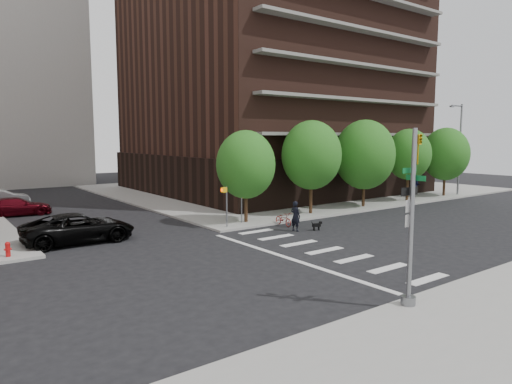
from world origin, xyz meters
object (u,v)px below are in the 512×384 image
at_px(parked_car_maroon, 17,207).
at_px(parked_car_black, 79,228).
at_px(scooter, 283,219).
at_px(traffic_signal, 411,231).
at_px(parked_car_silver, 1,198).
at_px(fire_hydrant, 8,248).
at_px(pedestrian_far, 415,185).
at_px(dog_walker, 295,216).

bearing_deg(parked_car_maroon, parked_car_black, -171.25).
height_order(parked_car_black, scooter, parked_car_black).
relative_size(traffic_signal, parked_car_silver, 1.36).
bearing_deg(fire_hydrant, pedestrian_far, 4.89).
xyz_separation_m(traffic_signal, parked_car_silver, (-7.73, 35.02, -1.97)).
xyz_separation_m(parked_car_black, pedestrian_far, (33.60, 1.53, 0.21)).
bearing_deg(parked_car_silver, parked_car_maroon, -174.01).
distance_m(parked_car_black, parked_car_silver, 18.12).
relative_size(traffic_signal, pedestrian_far, 3.36).
xyz_separation_m(parked_car_black, scooter, (12.37, -2.97, -0.39)).
distance_m(fire_hydrant, parked_car_maroon, 13.81).
height_order(traffic_signal, parked_car_maroon, traffic_signal).
xyz_separation_m(parked_car_maroon, dog_walker, (13.08, -16.68, 0.26)).
height_order(traffic_signal, pedestrian_far, traffic_signal).
distance_m(parked_car_silver, dog_walker, 26.43).
relative_size(traffic_signal, fire_hydrant, 8.20).
bearing_deg(parked_car_silver, scooter, -142.79).
relative_size(fire_hydrant, dog_walker, 0.38).
distance_m(parked_car_black, parked_car_maroon, 11.97).
height_order(scooter, pedestrian_far, pedestrian_far).
relative_size(fire_hydrant, scooter, 0.43).
relative_size(parked_car_black, dog_walker, 3.15).
xyz_separation_m(traffic_signal, dog_walker, (5.58, 12.18, -1.75)).
distance_m(scooter, dog_walker, 1.96).
bearing_deg(parked_car_maroon, scooter, -134.74).
bearing_deg(dog_walker, parked_car_black, 58.37).
bearing_deg(parked_car_maroon, dog_walker, -139.12).
xyz_separation_m(dog_walker, pedestrian_far, (21.77, 6.31, 0.09)).
bearing_deg(traffic_signal, parked_car_silver, 102.45).
distance_m(parked_car_maroon, scooter, 20.16).
bearing_deg(pedestrian_far, fire_hydrant, -104.55).
relative_size(parked_car_maroon, dog_walker, 2.51).
relative_size(scooter, dog_walker, 0.90).
distance_m(parked_car_silver, scooter, 25.17).
bearing_deg(pedestrian_far, dog_walker, -93.28).
distance_m(traffic_signal, parked_car_silver, 35.91).
bearing_deg(parked_car_maroon, parked_car_silver, 4.94).
relative_size(traffic_signal, parked_car_maroon, 1.25).
height_order(scooter, dog_walker, dog_walker).
xyz_separation_m(fire_hydrant, parked_car_black, (3.78, 1.67, 0.28)).
bearing_deg(traffic_signal, parked_car_black, 110.25).
relative_size(traffic_signal, dog_walker, 3.14).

